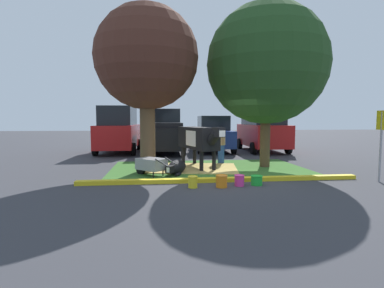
# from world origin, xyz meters

# --- Properties ---
(ground_plane) EXTENTS (80.00, 80.00, 0.00)m
(ground_plane) POSITION_xyz_m (0.00, 0.00, 0.00)
(ground_plane) COLOR #38383D
(grass_island) EXTENTS (7.13, 4.28, 0.02)m
(grass_island) POSITION_xyz_m (-0.08, 1.76, 0.01)
(grass_island) COLOR #386B28
(grass_island) RESTS_ON ground
(curb_yellow) EXTENTS (8.33, 0.24, 0.12)m
(curb_yellow) POSITION_xyz_m (-0.08, -0.53, 0.06)
(curb_yellow) COLOR yellow
(curb_yellow) RESTS_ON ground
(hay_bedding) EXTENTS (3.56, 2.90, 0.04)m
(hay_bedding) POSITION_xyz_m (-0.65, 1.84, 0.03)
(hay_bedding) COLOR tan
(hay_bedding) RESTS_ON ground
(shade_tree_left) EXTENTS (3.59, 3.59, 5.76)m
(shade_tree_left) POSITION_xyz_m (-2.29, 1.56, 3.92)
(shade_tree_left) COLOR brown
(shade_tree_left) RESTS_ON ground
(shade_tree_right) EXTENTS (4.51, 4.51, 6.16)m
(shade_tree_right) POSITION_xyz_m (2.14, 1.95, 3.90)
(shade_tree_right) COLOR #4C3823
(shade_tree_right) RESTS_ON ground
(cow_holstein) EXTENTS (1.33, 3.06, 1.58)m
(cow_holstein) POSITION_xyz_m (-0.42, 1.94, 1.12)
(cow_holstein) COLOR black
(cow_holstein) RESTS_ON ground
(calf_lying) EXTENTS (0.91, 1.31, 0.48)m
(calf_lying) POSITION_xyz_m (-1.32, 0.81, 0.24)
(calf_lying) COLOR black
(calf_lying) RESTS_ON ground
(person_handler) EXTENTS (0.34, 0.50, 1.52)m
(person_handler) POSITION_xyz_m (0.66, 3.01, 0.81)
(person_handler) COLOR #23478C
(person_handler) RESTS_ON ground
(wheelbarrow) EXTENTS (1.36, 1.33, 0.63)m
(wheelbarrow) POSITION_xyz_m (-2.17, 0.59, 0.39)
(wheelbarrow) COLOR gray
(wheelbarrow) RESTS_ON ground
(parking_sign) EXTENTS (0.07, 0.44, 2.09)m
(parking_sign) POSITION_xyz_m (4.53, -1.05, 1.47)
(parking_sign) COLOR #99999E
(parking_sign) RESTS_ON ground
(bucket_yellow) EXTENTS (0.27, 0.27, 0.32)m
(bucket_yellow) POSITION_xyz_m (-1.01, -1.20, 0.17)
(bucket_yellow) COLOR yellow
(bucket_yellow) RESTS_ON ground
(bucket_orange) EXTENTS (0.33, 0.33, 0.33)m
(bucket_orange) POSITION_xyz_m (-0.23, -1.23, 0.17)
(bucket_orange) COLOR orange
(bucket_orange) RESTS_ON ground
(bucket_pink) EXTENTS (0.29, 0.29, 0.31)m
(bucket_pink) POSITION_xyz_m (0.29, -1.12, 0.16)
(bucket_pink) COLOR #EA3893
(bucket_pink) RESTS_ON ground
(bucket_green) EXTENTS (0.34, 0.34, 0.27)m
(bucket_green) POSITION_xyz_m (0.80, -1.08, 0.14)
(bucket_green) COLOR green
(bucket_green) RESTS_ON ground
(suv_dark_grey) EXTENTS (2.24, 4.66, 2.52)m
(suv_dark_grey) POSITION_xyz_m (-4.08, 7.80, 1.27)
(suv_dark_grey) COLOR red
(suv_dark_grey) RESTS_ON ground
(pickup_truck_black) EXTENTS (2.36, 5.46, 2.42)m
(pickup_truck_black) POSITION_xyz_m (-1.61, 7.68, 1.11)
(pickup_truck_black) COLOR black
(pickup_truck_black) RESTS_ON ground
(sedan_blue) EXTENTS (2.14, 4.46, 2.02)m
(sedan_blue) POSITION_xyz_m (1.21, 7.84, 0.98)
(sedan_blue) COLOR navy
(sedan_blue) RESTS_ON ground
(suv_black) EXTENTS (2.24, 4.66, 2.52)m
(suv_black) POSITION_xyz_m (4.03, 7.52, 1.27)
(suv_black) COLOR red
(suv_black) RESTS_ON ground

